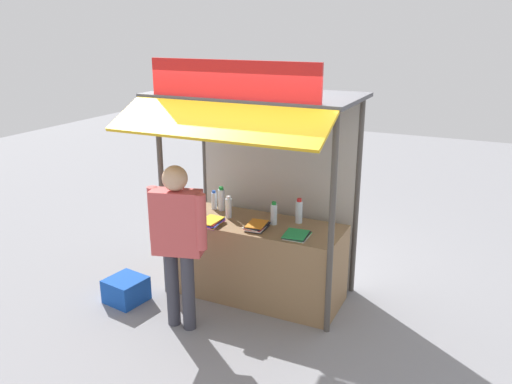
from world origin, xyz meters
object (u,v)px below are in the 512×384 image
water_bottle_right (221,199)px  magazine_stack_mid_right (257,226)px  magazine_stack_mid_left (297,235)px  water_bottle_rear_center (274,214)px  water_bottle_left (214,200)px  plastic_crate (126,290)px  banana_bunch_leftmost (214,129)px  banana_bunch_inner_left (300,140)px  magazine_stack_front_right (211,222)px  banana_bunch_rightmost (252,134)px  water_bottle_far_left (229,208)px  water_bottle_back_left (299,211)px  banana_bunch_inner_right (182,130)px  vendor_person (178,233)px

water_bottle_right → magazine_stack_mid_right: 0.72m
magazine_stack_mid_left → water_bottle_rear_center: bearing=147.8°
magazine_stack_mid_left → magazine_stack_mid_right: bearing=177.5°
water_bottle_left → plastic_crate: size_ratio=0.58×
banana_bunch_leftmost → water_bottle_left: bearing=121.1°
banana_bunch_inner_left → magazine_stack_mid_right: bearing=151.5°
banana_bunch_inner_left → magazine_stack_front_right: bearing=169.0°
banana_bunch_rightmost → magazine_stack_front_right: bearing=160.6°
magazine_stack_mid_left → magazine_stack_mid_right: size_ratio=1.04×
magazine_stack_mid_left → banana_bunch_leftmost: 1.35m
water_bottle_far_left → water_bottle_back_left: water_bottle_back_left is taller
water_bottle_rear_center → banana_bunch_inner_left: banana_bunch_inner_left is taller
magazine_stack_mid_left → water_bottle_far_left: bearing=167.7°
magazine_stack_front_right → magazine_stack_mid_left: bearing=5.0°
water_bottle_back_left → water_bottle_right: size_ratio=0.99×
water_bottle_left → banana_bunch_inner_right: (0.04, -0.66, 0.94)m
magazine_stack_front_right → vendor_person: bearing=-89.8°
water_bottle_right → banana_bunch_rightmost: (0.71, -0.66, 0.95)m
water_bottle_left → banana_bunch_inner_left: size_ratio=0.80×
water_bottle_left → banana_bunch_inner_left: banana_bunch_inner_left is taller
magazine_stack_mid_left → magazine_stack_front_right: bearing=-175.0°
water_bottle_far_left → banana_bunch_inner_right: bearing=-117.0°
magazine_stack_front_right → magazine_stack_mid_left: (0.95, 0.08, -0.01)m
water_bottle_far_left → banana_bunch_inner_right: size_ratio=0.87×
water_bottle_rear_center → magazine_stack_mid_left: 0.42m
water_bottle_right → water_bottle_far_left: bearing=-43.6°
magazine_stack_mid_left → water_bottle_right: bearing=160.8°
water_bottle_back_left → banana_bunch_inner_right: banana_bunch_inner_right is taller
banana_bunch_inner_right → banana_bunch_rightmost: bearing=0.0°
water_bottle_right → vendor_person: vendor_person is taller
water_bottle_back_left → water_bottle_rear_center: size_ratio=1.09×
magazine_stack_mid_right → banana_bunch_leftmost: bearing=-135.7°
water_bottle_right → banana_bunch_inner_right: size_ratio=0.97×
plastic_crate → banana_bunch_inner_left: bearing=8.2°
water_bottle_far_left → banana_bunch_rightmost: size_ratio=0.93×
water_bottle_left → water_bottle_right: water_bottle_right is taller
water_bottle_far_left → plastic_crate: size_ratio=0.65×
magazine_stack_mid_right → water_bottle_left: bearing=153.7°
water_bottle_rear_center → magazine_stack_mid_right: 0.24m
magazine_stack_front_right → magazine_stack_mid_left: magazine_stack_front_right is taller
banana_bunch_inner_right → water_bottle_back_left: bearing=33.4°
banana_bunch_inner_right → banana_bunch_leftmost: 0.36m
magazine_stack_mid_left → banana_bunch_inner_left: (0.11, -0.29, 1.05)m
magazine_stack_front_right → banana_bunch_rightmost: 1.22m
banana_bunch_inner_left → plastic_crate: (-1.89, -0.27, -1.80)m
banana_bunch_inner_right → water_bottle_rear_center: bearing=33.1°
banana_bunch_inner_right → magazine_stack_mid_left: bearing=14.4°
water_bottle_rear_center → banana_bunch_inner_left: bearing=-47.8°
magazine_stack_mid_left → vendor_person: 1.19m
magazine_stack_mid_right → plastic_crate: 1.63m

